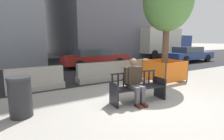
% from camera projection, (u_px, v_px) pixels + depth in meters
% --- Properties ---
extents(ground_plane, '(200.00, 200.00, 0.00)m').
position_uv_depth(ground_plane, '(149.00, 102.00, 5.23)').
color(ground_plane, gray).
extents(street_asphalt, '(120.00, 12.00, 0.01)m').
position_uv_depth(street_asphalt, '(64.00, 66.00, 12.52)').
color(street_asphalt, black).
rests_on(street_asphalt, ground).
extents(street_bench, '(1.73, 0.69, 0.88)m').
position_uv_depth(street_bench, '(138.00, 89.00, 5.23)').
color(street_bench, black).
rests_on(street_bench, ground).
extents(seated_person, '(0.59, 0.75, 1.31)m').
position_uv_depth(seated_person, '(134.00, 80.00, 5.06)').
color(seated_person, '#2D2319').
rests_on(seated_person, ground).
extents(jersey_barrier_centre, '(2.03, 0.76, 0.84)m').
position_uv_depth(jersey_barrier_centre, '(99.00, 74.00, 7.90)').
color(jersey_barrier_centre, gray).
rests_on(jersey_barrier_centre, ground).
extents(jersey_barrier_left, '(2.00, 0.69, 0.84)m').
position_uv_depth(jersey_barrier_left, '(36.00, 81.00, 6.49)').
color(jersey_barrier_left, '#9E998E').
rests_on(jersey_barrier_left, ground).
extents(jersey_barrier_right, '(2.02, 0.75, 0.84)m').
position_uv_depth(jersey_barrier_right, '(133.00, 70.00, 8.98)').
color(jersey_barrier_right, gray).
rests_on(jersey_barrier_right, ground).
extents(street_tree, '(2.13, 2.13, 4.77)m').
position_uv_depth(street_tree, '(168.00, 2.00, 7.49)').
color(street_tree, brown).
rests_on(street_tree, ground).
extents(construction_fence, '(1.46, 1.46, 1.00)m').
position_uv_depth(construction_fence, '(164.00, 70.00, 7.99)').
color(construction_fence, '#2D2D33').
rests_on(construction_fence, ground).
extents(car_sedan_mid, '(4.68, 2.03, 1.27)m').
position_uv_depth(car_sedan_mid, '(95.00, 58.00, 12.01)').
color(car_sedan_mid, maroon).
rests_on(car_sedan_mid, ground).
extents(car_sedan_far, '(4.68, 1.92, 1.28)m').
position_uv_depth(car_sedan_far, '(189.00, 54.00, 14.95)').
color(car_sedan_far, navy).
rests_on(car_sedan_far, ground).
extents(delivery_truck, '(6.88, 2.55, 3.05)m').
position_uv_depth(delivery_truck, '(163.00, 42.00, 18.91)').
color(delivery_truck, navy).
rests_on(delivery_truck, ground).
extents(trash_bin, '(0.54, 0.54, 0.99)m').
position_uv_depth(trash_bin, '(20.00, 97.00, 4.16)').
color(trash_bin, '#232326').
rests_on(trash_bin, ground).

